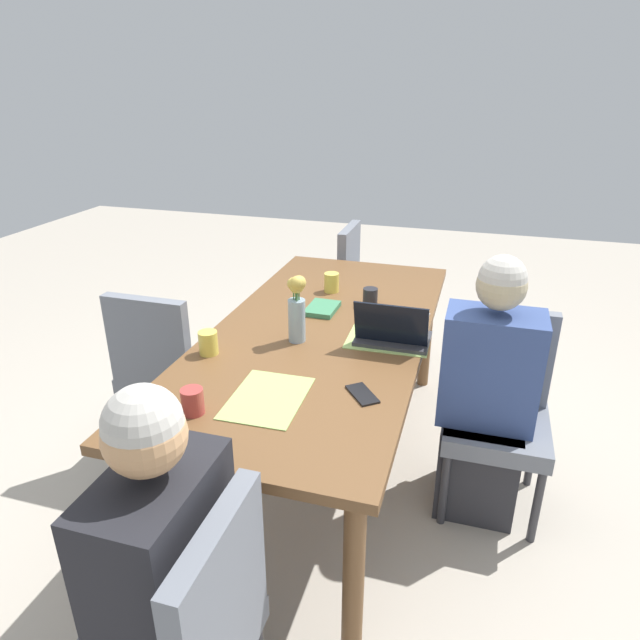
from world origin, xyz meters
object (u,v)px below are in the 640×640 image
coffee_mug_near_left (193,401)px  coffee_mug_near_right (332,282)px  chair_near_left_mid (499,402)px  person_near_left_mid (485,404)px  chair_far_right_near (165,365)px  phone_black (362,394)px  chair_head_left_left_near (184,637)px  coffee_mug_centre_right (370,297)px  laptop_near_left_mid (392,334)px  person_head_left_left_near (170,603)px  flower_vase (297,304)px  dining_table (320,345)px  phone_silver (413,314)px  coffee_mug_centre_left (208,343)px  chair_head_right_left_far (365,285)px  book_red_cover (322,308)px

coffee_mug_near_left → coffee_mug_near_right: (1.29, -0.14, 0.00)m
chair_near_left_mid → person_near_left_mid: (-0.07, 0.06, 0.03)m
chair_far_right_near → phone_black: bearing=-111.1°
chair_head_left_left_near → coffee_mug_near_left: size_ratio=9.67×
coffee_mug_centre_right → laptop_near_left_mid: bearing=-155.6°
person_head_left_left_near → flower_vase: (1.19, 0.04, 0.40)m
dining_table → chair_far_right_near: (-0.08, 0.79, -0.18)m
coffee_mug_near_left → phone_black: 0.61m
flower_vase → dining_table: bearing=-25.6°
phone_silver → flower_vase: bearing=51.7°
person_head_left_left_near → coffee_mug_near_left: size_ratio=12.84×
chair_head_left_left_near → person_near_left_mid: bearing=-28.1°
coffee_mug_near_left → coffee_mug_centre_left: coffee_mug_centre_left is taller
chair_head_left_left_near → person_head_left_left_near: (0.06, 0.07, 0.03)m
phone_black → coffee_mug_centre_left: bearing=39.8°
coffee_mug_centre_right → coffee_mug_near_right: bearing=59.7°
chair_head_left_left_near → coffee_mug_near_left: 0.73m
chair_far_right_near → chair_head_left_left_near: bearing=-147.5°
chair_near_left_mid → coffee_mug_centre_left: (-0.39, 1.20, 0.31)m
chair_head_left_left_near → coffee_mug_centre_right: bearing=-3.7°
chair_head_right_left_far → coffee_mug_centre_right: chair_head_right_left_far is taller
dining_table → chair_head_left_left_near: chair_head_left_left_near is taller
coffee_mug_centre_right → person_near_left_mid: bearing=-123.8°
chair_head_right_left_far → chair_far_right_near: size_ratio=1.00×
person_head_left_left_near → phone_silver: person_head_left_left_near is taller
chair_head_left_left_near → person_near_left_mid: size_ratio=0.75×
chair_far_right_near → person_near_left_mid: bearing=-88.7°
flower_vase → chair_head_left_left_near: bearing=-175.0°
chair_head_right_left_far → coffee_mug_centre_left: (-1.71, 0.30, 0.31)m
dining_table → coffee_mug_centre_right: (0.36, -0.16, 0.12)m
flower_vase → person_head_left_left_near: bearing=-178.3°
dining_table → chair_head_left_left_near: size_ratio=2.35×
chair_head_right_left_far → flower_vase: bearing=-179.5°
chair_far_right_near → chair_head_right_left_far: bearing=-26.3°
coffee_mug_near_left → book_red_cover: (1.01, -0.17, -0.03)m
flower_vase → coffee_mug_centre_right: size_ratio=3.27×
flower_vase → coffee_mug_centre_right: bearing=-24.4°
flower_vase → book_red_cover: bearing=-1.6°
chair_head_left_left_near → chair_near_left_mid: size_ratio=1.00×
dining_table → person_near_left_mid: 0.78m
coffee_mug_near_left → coffee_mug_centre_right: size_ratio=1.01×
chair_head_right_left_far → phone_silver: 1.18m
chair_head_right_left_far → laptop_near_left_mid: bearing=-163.3°
chair_head_left_left_near → phone_black: (0.88, -0.27, 0.26)m
coffee_mug_centre_right → phone_silver: size_ratio=0.62×
coffee_mug_centre_right → phone_black: bearing=-169.9°
chair_head_left_left_near → person_head_left_left_near: 0.10m
laptop_near_left_mid → coffee_mug_centre_left: 0.79m
chair_head_left_left_near → coffee_mug_near_left: chair_head_left_left_near is taller
flower_vase → phone_black: flower_vase is taller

